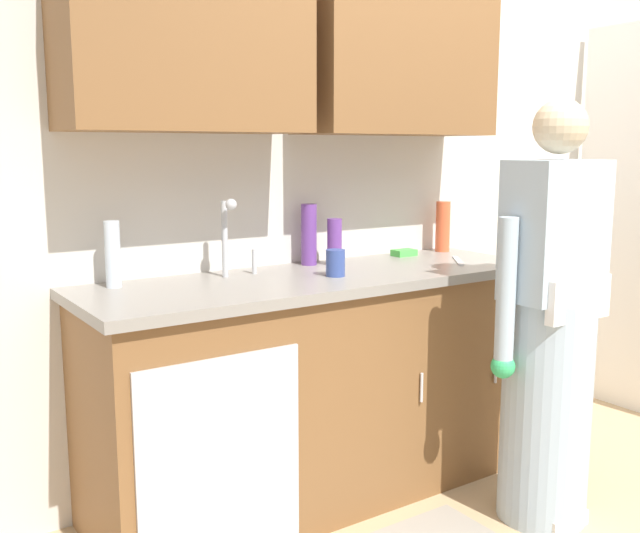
{
  "coord_description": "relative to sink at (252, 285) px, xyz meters",
  "views": [
    {
      "loc": [
        -2.15,
        -1.69,
        1.44
      ],
      "look_at": [
        -0.65,
        0.55,
        1.0
      ],
      "focal_mm": 40.58,
      "sensor_mm": 36.0,
      "label": 1
    }
  ],
  "objects": [
    {
      "name": "bottle_soap",
      "position": [
        0.49,
        0.14,
        0.12
      ],
      "size": [
        0.06,
        0.06,
        0.2
      ],
      "primitive_type": "cylinder",
      "color": "#66388C",
      "rests_on": "countertop"
    },
    {
      "name": "knife_on_counter",
      "position": [
        1.01,
        -0.08,
        0.02
      ],
      "size": [
        0.17,
        0.2,
        0.01
      ],
      "primitive_type": "cube",
      "rotation": [
        0.0,
        0.0,
        4.05
      ],
      "color": "silver",
      "rests_on": "countertop"
    },
    {
      "name": "counter_cabinet",
      "position": [
        0.3,
        -0.01,
        -0.48
      ],
      "size": [
        1.9,
        0.62,
        0.9
      ],
      "color": "brown",
      "rests_on": "ground"
    },
    {
      "name": "bottle_water_tall",
      "position": [
        0.4,
        0.21,
        0.15
      ],
      "size": [
        0.07,
        0.07,
        0.26
      ],
      "primitive_type": "cylinder",
      "color": "#66388C",
      "rests_on": "countertop"
    },
    {
      "name": "bottle_cleaner_spray",
      "position": [
        1.17,
        0.19,
        0.14
      ],
      "size": [
        0.07,
        0.07,
        0.25
      ],
      "primitive_type": "cylinder",
      "color": "#E05933",
      "rests_on": "countertop"
    },
    {
      "name": "cup_by_sink",
      "position": [
        0.33,
        -0.08,
        0.07
      ],
      "size": [
        0.08,
        0.08,
        0.11
      ],
      "primitive_type": "cylinder",
      "color": "#33478C",
      "rests_on": "countertop"
    },
    {
      "name": "sink",
      "position": [
        0.0,
        0.0,
        0.0
      ],
      "size": [
        0.5,
        0.36,
        0.35
      ],
      "color": "#B7BABF",
      "rests_on": "counter_cabinet"
    },
    {
      "name": "countertop",
      "position": [
        0.31,
        -0.01,
        -0.01
      ],
      "size": [
        1.96,
        0.66,
        0.04
      ],
      "primitive_type": "cube",
      "color": "gray",
      "rests_on": "counter_cabinet"
    },
    {
      "name": "sponge",
      "position": [
        0.92,
        0.18,
        0.03
      ],
      "size": [
        0.11,
        0.07,
        0.03
      ],
      "primitive_type": "cube",
      "color": "#4CBF4C",
      "rests_on": "countertop"
    },
    {
      "name": "kitchen_wall_with_uppers",
      "position": [
        0.72,
        0.29,
        0.55
      ],
      "size": [
        4.8,
        0.44,
        2.7
      ],
      "color": "beige",
      "rests_on": "ground"
    },
    {
      "name": "bottle_dish_liquid",
      "position": [
        -0.47,
        0.18,
        0.14
      ],
      "size": [
        0.06,
        0.06,
        0.24
      ],
      "primitive_type": "cylinder",
      "color": "silver",
      "rests_on": "countertop"
    },
    {
      "name": "person_at_sink",
      "position": [
        0.92,
        -0.66,
        -0.23
      ],
      "size": [
        0.55,
        0.34,
        1.62
      ],
      "color": "white",
      "rests_on": "ground"
    },
    {
      "name": "ground_plane",
      "position": [
        0.86,
        -0.71,
        -0.93
      ],
      "size": [
        9.0,
        9.0,
        0.0
      ],
      "primitive_type": "plane",
      "color": "tan"
    }
  ]
}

